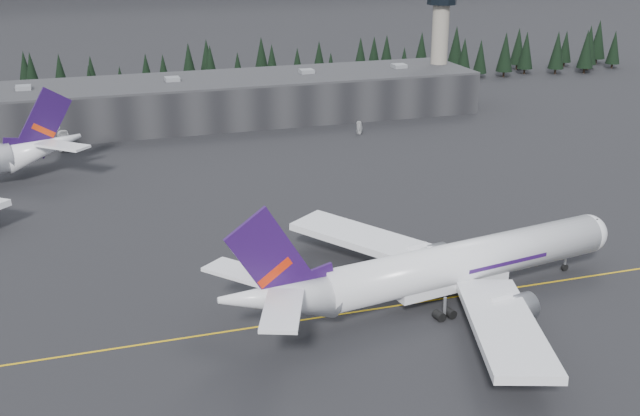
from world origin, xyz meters
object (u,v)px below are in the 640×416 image
object	(u,v)px
terminal	(208,100)
control_tower	(440,29)
jet_main	(435,269)
gse_vehicle_b	(360,132)
gse_vehicle_a	(64,149)

from	to	relation	value
terminal	control_tower	xyz separation A→B (m)	(75.00, 3.00, 17.11)
control_tower	jet_main	xyz separation A→B (m)	(-64.08, -130.99, -17.62)
gse_vehicle_b	gse_vehicle_a	bearing A→B (deg)	-122.51
terminal	control_tower	world-z (taller)	control_tower
control_tower	gse_vehicle_b	size ratio (longest dim) A/B	10.11
control_tower	jet_main	size ratio (longest dim) A/B	0.54
terminal	jet_main	world-z (taller)	jet_main
control_tower	gse_vehicle_b	xyz separation A→B (m)	(-38.20, -30.38, -22.77)
jet_main	control_tower	bearing A→B (deg)	54.73
control_tower	jet_main	distance (m)	146.89
control_tower	terminal	bearing A→B (deg)	-177.71
jet_main	gse_vehicle_b	distance (m)	104.01
gse_vehicle_b	control_tower	bearing A→B (deg)	100.96
control_tower	gse_vehicle_a	world-z (taller)	control_tower
control_tower	gse_vehicle_a	xyz separation A→B (m)	(-116.19, -23.61, -22.61)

